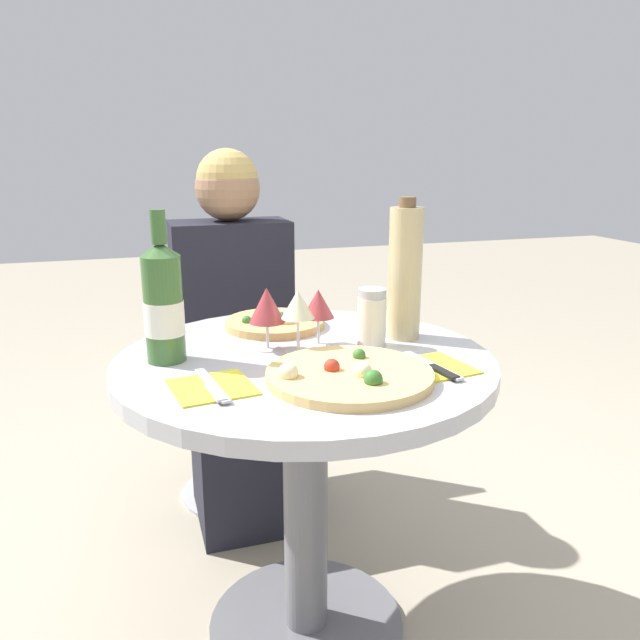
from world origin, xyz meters
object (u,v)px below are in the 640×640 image
object	(u,v)px
seated_diner	(237,354)
tall_carafe	(405,273)
wine_bottle	(163,304)
pizza_large	(349,375)
dining_table	(305,433)
chair_behind_diner	(232,377)

from	to	relation	value
seated_diner	tall_carafe	distance (m)	0.72
wine_bottle	tall_carafe	world-z (taller)	tall_carafe
seated_diner	pizza_large	xyz separation A→B (m)	(0.09, -0.79, 0.20)
wine_bottle	tall_carafe	size ratio (longest dim) A/B	0.96
wine_bottle	dining_table	bearing A→B (deg)	-12.27
seated_diner	pizza_large	bearing A→B (deg)	96.22
pizza_large	chair_behind_diner	bearing A→B (deg)	95.30
dining_table	pizza_large	size ratio (longest dim) A/B	2.51
chair_behind_diner	wine_bottle	bearing A→B (deg)	70.44
seated_diner	dining_table	bearing A→B (deg)	94.08
dining_table	seated_diner	size ratio (longest dim) A/B	0.72
tall_carafe	pizza_large	bearing A→B (deg)	-133.57
chair_behind_diner	tall_carafe	size ratio (longest dim) A/B	2.47
pizza_large	tall_carafe	size ratio (longest dim) A/B	0.99
seated_diner	wine_bottle	distance (m)	0.69
dining_table	seated_diner	world-z (taller)	seated_diner
seated_diner	wine_bottle	xyz separation A→B (m)	(-0.25, -0.56, 0.31)
wine_bottle	chair_behind_diner	bearing A→B (deg)	70.44
pizza_large	dining_table	bearing A→B (deg)	103.86
chair_behind_diner	wine_bottle	world-z (taller)	wine_bottle
chair_behind_diner	seated_diner	bearing A→B (deg)	90.00
chair_behind_diner	pizza_large	bearing A→B (deg)	95.30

